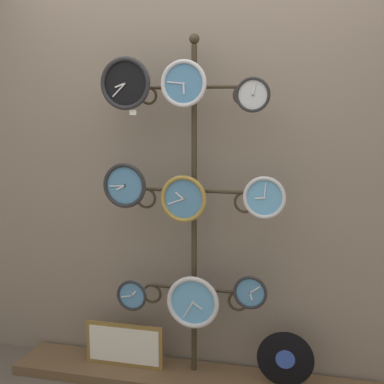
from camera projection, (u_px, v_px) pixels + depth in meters
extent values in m
cube|color=gray|center=(201.00, 148.00, 3.21)|extent=(4.40, 0.04, 2.80)
cube|color=brown|center=(192.00, 379.00, 3.20)|extent=(2.20, 0.36, 0.06)
cylinder|color=#382D1E|center=(194.00, 377.00, 3.26)|extent=(0.43, 0.43, 0.02)
cylinder|color=#382D1E|center=(194.00, 217.00, 3.12)|extent=(0.03, 0.03, 1.97)
sphere|color=#382D1E|center=(194.00, 39.00, 2.97)|extent=(0.06, 0.06, 0.06)
cylinder|color=#382D1E|center=(171.00, 88.00, 3.04)|extent=(0.27, 0.02, 0.02)
torus|color=#382D1E|center=(149.00, 96.00, 3.08)|extent=(0.11, 0.02, 0.11)
cylinder|color=#382D1E|center=(218.00, 87.00, 2.97)|extent=(0.27, 0.02, 0.02)
torus|color=#382D1E|center=(242.00, 95.00, 2.95)|extent=(0.11, 0.02, 0.11)
cylinder|color=#382D1E|center=(170.00, 190.00, 3.13)|extent=(0.30, 0.02, 0.02)
torus|color=#382D1E|center=(146.00, 198.00, 3.18)|extent=(0.13, 0.02, 0.13)
cylinder|color=#382D1E|center=(219.00, 192.00, 3.06)|extent=(0.30, 0.02, 0.02)
torus|color=#382D1E|center=(245.00, 202.00, 3.03)|extent=(0.13, 0.02, 0.13)
cylinder|color=#382D1E|center=(173.00, 287.00, 3.21)|extent=(0.27, 0.02, 0.02)
torus|color=#382D1E|center=(152.00, 294.00, 3.25)|extent=(0.12, 0.02, 0.12)
cylinder|color=#382D1E|center=(216.00, 291.00, 3.15)|extent=(0.27, 0.02, 0.02)
torus|color=#382D1E|center=(238.00, 301.00, 3.12)|extent=(0.12, 0.02, 0.12)
cylinder|color=black|center=(126.00, 84.00, 3.00)|extent=(0.27, 0.02, 0.27)
torus|color=#262628|center=(125.00, 83.00, 2.98)|extent=(0.30, 0.03, 0.30)
cylinder|color=#262628|center=(125.00, 83.00, 2.99)|extent=(0.02, 0.01, 0.02)
cube|color=silver|center=(120.00, 85.00, 2.99)|extent=(0.06, 0.00, 0.03)
cube|color=silver|center=(119.00, 90.00, 3.00)|extent=(0.08, 0.00, 0.08)
cylinder|color=#4C84B2|center=(184.00, 84.00, 2.92)|extent=(0.24, 0.02, 0.24)
torus|color=silver|center=(183.00, 83.00, 2.91)|extent=(0.26, 0.02, 0.26)
cylinder|color=silver|center=(183.00, 83.00, 2.91)|extent=(0.01, 0.01, 0.01)
cube|color=silver|center=(184.00, 89.00, 2.91)|extent=(0.01, 0.00, 0.06)
cube|color=silver|center=(175.00, 83.00, 2.92)|extent=(0.09, 0.00, 0.02)
cylinder|color=silver|center=(253.00, 95.00, 2.83)|extent=(0.17, 0.02, 0.17)
torus|color=#262628|center=(253.00, 95.00, 2.82)|extent=(0.19, 0.02, 0.19)
cylinder|color=#262628|center=(253.00, 95.00, 2.82)|extent=(0.01, 0.01, 0.01)
cube|color=silver|center=(253.00, 91.00, 2.81)|extent=(0.01, 0.00, 0.04)
cube|color=silver|center=(254.00, 88.00, 2.81)|extent=(0.02, 0.00, 0.07)
cylinder|color=#4C84B2|center=(125.00, 185.00, 3.09)|extent=(0.24, 0.02, 0.24)
torus|color=#262628|center=(124.00, 186.00, 3.08)|extent=(0.26, 0.02, 0.26)
cylinder|color=#262628|center=(124.00, 186.00, 3.08)|extent=(0.01, 0.01, 0.01)
cube|color=silver|center=(120.00, 188.00, 3.08)|extent=(0.06, 0.00, 0.03)
cube|color=silver|center=(117.00, 186.00, 3.09)|extent=(0.09, 0.00, 0.01)
cylinder|color=#4C84B2|center=(184.00, 199.00, 3.04)|extent=(0.25, 0.02, 0.25)
torus|color=#A58438|center=(183.00, 199.00, 3.02)|extent=(0.27, 0.02, 0.27)
cylinder|color=#A58438|center=(183.00, 199.00, 3.03)|extent=(0.01, 0.01, 0.01)
cube|color=silver|center=(179.00, 196.00, 3.03)|extent=(0.05, 0.00, 0.04)
cube|color=silver|center=(176.00, 201.00, 3.04)|extent=(0.09, 0.00, 0.04)
cylinder|color=#60A8DB|center=(265.00, 197.00, 2.90)|extent=(0.21, 0.02, 0.21)
torus|color=silver|center=(264.00, 198.00, 2.89)|extent=(0.23, 0.02, 0.23)
cylinder|color=silver|center=(264.00, 198.00, 2.89)|extent=(0.01, 0.01, 0.01)
cube|color=silver|center=(260.00, 198.00, 2.90)|extent=(0.05, 0.00, 0.01)
cube|color=silver|center=(265.00, 190.00, 2.88)|extent=(0.01, 0.00, 0.08)
cylinder|color=#4C84B2|center=(132.00, 295.00, 3.18)|extent=(0.17, 0.02, 0.17)
torus|color=#262628|center=(132.00, 296.00, 3.17)|extent=(0.19, 0.02, 0.19)
cylinder|color=#262628|center=(131.00, 296.00, 3.17)|extent=(0.01, 0.01, 0.01)
cube|color=silver|center=(134.00, 293.00, 3.16)|extent=(0.03, 0.00, 0.04)
cube|color=silver|center=(126.00, 296.00, 3.18)|extent=(0.07, 0.00, 0.02)
cylinder|color=#60A8DB|center=(193.00, 302.00, 3.10)|extent=(0.28, 0.02, 0.28)
torus|color=silver|center=(193.00, 303.00, 3.08)|extent=(0.31, 0.03, 0.31)
cylinder|color=silver|center=(193.00, 302.00, 3.08)|extent=(0.02, 0.01, 0.02)
cube|color=silver|center=(198.00, 306.00, 3.08)|extent=(0.06, 0.00, 0.04)
cube|color=silver|center=(188.00, 310.00, 3.09)|extent=(0.06, 0.00, 0.10)
cylinder|color=#4C84B2|center=(250.00, 292.00, 3.00)|extent=(0.18, 0.02, 0.18)
torus|color=#262628|center=(250.00, 293.00, 2.99)|extent=(0.19, 0.02, 0.19)
cylinder|color=#262628|center=(250.00, 293.00, 2.99)|extent=(0.01, 0.01, 0.01)
cube|color=silver|center=(251.00, 296.00, 2.99)|extent=(0.02, 0.00, 0.04)
cube|color=silver|center=(255.00, 290.00, 2.98)|extent=(0.06, 0.00, 0.05)
cylinder|color=black|center=(285.00, 359.00, 3.03)|extent=(0.33, 0.01, 0.33)
cylinder|color=#334FB2|center=(285.00, 360.00, 3.03)|extent=(0.11, 0.00, 0.11)
cube|color=olive|center=(124.00, 345.00, 3.29)|extent=(0.50, 0.02, 0.27)
cube|color=white|center=(124.00, 346.00, 3.28)|extent=(0.45, 0.00, 0.22)
cube|color=white|center=(133.00, 113.00, 3.00)|extent=(0.04, 0.00, 0.03)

